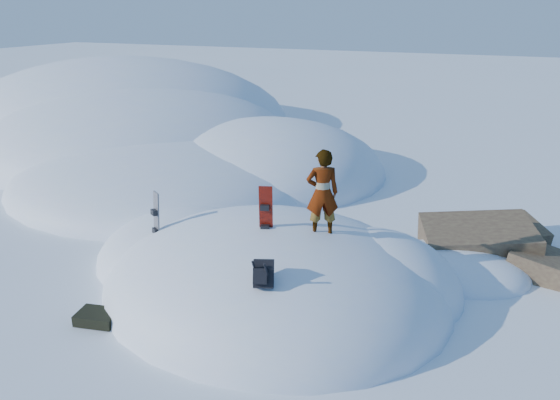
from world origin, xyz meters
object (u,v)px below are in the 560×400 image
at_px(snowboard_dark, 156,223).
at_px(backpack, 263,274).
at_px(snowboard_red, 266,219).
at_px(person, 322,193).

bearing_deg(snowboard_dark, backpack, 8.07).
distance_m(snowboard_red, snowboard_dark, 2.52).
height_order(snowboard_red, snowboard_dark, snowboard_red).
xyz_separation_m(backpack, person, (0.33, 1.90, 0.81)).
relative_size(snowboard_red, backpack, 2.52).
bearing_deg(person, backpack, 52.04).
height_order(backpack, person, person).
distance_m(snowboard_red, backpack, 1.69).
xyz_separation_m(snowboard_red, snowboard_dark, (-2.48, -0.03, -0.46)).
bearing_deg(person, snowboard_red, -8.06).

